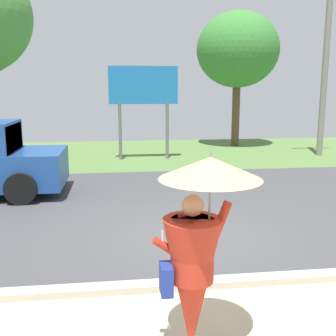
{
  "coord_description": "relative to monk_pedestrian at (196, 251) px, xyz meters",
  "views": [
    {
      "loc": [
        -1.36,
        -7.2,
        2.73
      ],
      "look_at": [
        -0.31,
        1.0,
        1.1
      ],
      "focal_mm": 44.0,
      "sensor_mm": 36.0,
      "label": 1
    }
  ],
  "objects": [
    {
      "name": "tree_center_back",
      "position": [
        4.84,
        15.02,
        3.27
      ],
      "size": [
        3.75,
        3.75,
        6.1
      ],
      "color": "brown",
      "rests_on": "ground_plane"
    },
    {
      "name": "ground_plane",
      "position": [
        0.59,
        6.32,
        -1.16
      ],
      "size": [
        40.0,
        22.0,
        0.2
      ],
      "color": "#424244"
    },
    {
      "name": "utility_pole",
      "position": [
        7.44,
        11.81,
        2.51
      ],
      "size": [
        1.8,
        0.24,
        6.9
      ],
      "color": "gray",
      "rests_on": "ground_plane"
    },
    {
      "name": "monk_pedestrian",
      "position": [
        0.0,
        0.0,
        0.0
      ],
      "size": [
        1.08,
        1.02,
        2.13
      ],
      "rotation": [
        0.0,
        0.0,
        0.08
      ],
      "color": "#B22D1E",
      "rests_on": "ground_plane"
    },
    {
      "name": "roadside_billboard",
      "position": [
        0.3,
        11.84,
        1.44
      ],
      "size": [
        2.6,
        0.12,
        3.5
      ],
      "color": "slate",
      "rests_on": "ground_plane"
    }
  ]
}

